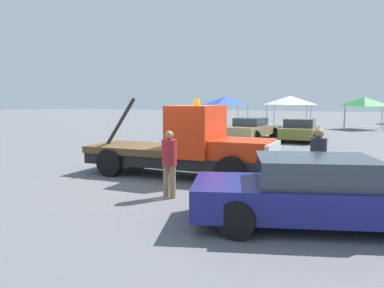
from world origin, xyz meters
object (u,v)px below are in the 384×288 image
tow_truck (188,147)px  parked_car_olive (300,130)px  canopy_tent_white (290,100)px  parked_car_tan (252,129)px  foreground_car (325,193)px  parked_car_skyblue (198,127)px  traffic_cone (186,153)px  person_near_truck (318,159)px  canopy_tent_blue (226,101)px  canopy_tent_green (364,102)px  person_at_hood (169,159)px

tow_truck → parked_car_olive: size_ratio=1.39×
parked_car_olive → canopy_tent_white: bearing=12.2°
parked_car_tan → canopy_tent_white: canopy_tent_white is taller
foreground_car → parked_car_skyblue: bearing=103.1°
parked_car_olive → traffic_cone: bearing=159.7°
person_near_truck → canopy_tent_blue: canopy_tent_blue is taller
traffic_cone → canopy_tent_green: bearing=71.0°
parked_car_tan → person_near_truck: bearing=-151.2°
tow_truck → parked_car_olive: (1.84, 12.52, -0.30)m
person_at_hood → tow_truck: bearing=-153.8°
person_at_hood → parked_car_skyblue: person_at_hood is taller
parked_car_olive → canopy_tent_blue: 13.14m
foreground_car → person_near_truck: (-0.31, 1.98, 0.35)m
foreground_car → parked_car_olive: bearing=81.9°
foreground_car → canopy_tent_blue: bearing=95.1°
person_near_truck → parked_car_skyblue: (-8.70, 13.60, -0.36)m
foreground_car → canopy_tent_white: size_ratio=1.55×
canopy_tent_green → traffic_cone: bearing=-109.0°
canopy_tent_white → traffic_cone: size_ratio=6.41×
canopy_tent_white → traffic_cone: bearing=-92.6°
foreground_car → person_near_truck: bearing=81.9°
person_at_hood → parked_car_tan: (-1.74, 15.08, -0.32)m
canopy_tent_white → foreground_car: bearing=-79.9°
tow_truck → parked_car_tan: size_ratio=1.26×
parked_car_tan → canopy_tent_blue: bearing=34.9°
person_at_hood → parked_car_skyblue: 15.76m
person_near_truck → parked_car_tan: 14.77m
person_at_hood → foreground_car: bearing=91.4°
person_at_hood → canopy_tent_blue: size_ratio=0.49×
canopy_tent_white → traffic_cone: canopy_tent_white is taller
parked_car_skyblue → canopy_tent_green: bearing=-34.6°
traffic_cone → parked_car_skyblue: bearing=109.1°
parked_car_olive → canopy_tent_green: bearing=-17.2°
canopy_tent_green → traffic_cone: 22.19m
person_at_hood → parked_car_olive: size_ratio=0.38×
foreground_car → canopy_tent_blue: canopy_tent_blue is taller
canopy_tent_white → canopy_tent_green: size_ratio=1.16×
canopy_tent_white → parked_car_skyblue: bearing=-108.4°
parked_car_skyblue → canopy_tent_blue: 10.72m
parked_car_skyblue → traffic_cone: 9.44m
tow_truck → canopy_tent_white: 24.51m
parked_car_tan → canopy_tent_white: bearing=6.0°
canopy_tent_green → canopy_tent_blue: bearing=-172.7°
tow_truck → canopy_tent_white: bearing=91.7°
foreground_car → canopy_tent_blue: 28.14m
tow_truck → canopy_tent_blue: size_ratio=1.77×
canopy_tent_blue → traffic_cone: canopy_tent_blue is taller
person_at_hood → parked_car_tan: size_ratio=0.34×
tow_truck → parked_car_skyblue: size_ratio=1.30×
tow_truck → parked_car_tan: (-1.13, 12.53, -0.30)m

